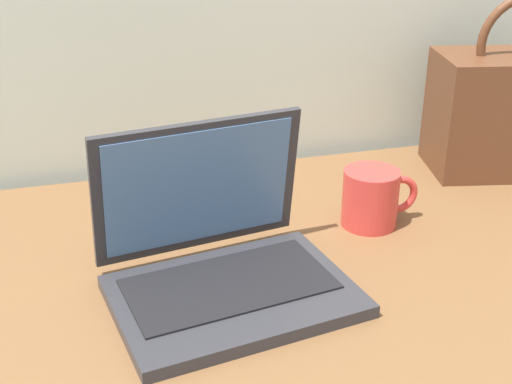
% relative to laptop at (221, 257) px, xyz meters
% --- Properties ---
extents(desk, '(1.60, 0.76, 0.03)m').
position_rel_laptop_xyz_m(desk, '(0.11, 0.03, -0.06)').
color(desk, brown).
rests_on(desk, ground).
extents(laptop, '(0.34, 0.30, 0.22)m').
position_rel_laptop_xyz_m(laptop, '(0.00, 0.00, 0.00)').
color(laptop, '#2D2D33').
rests_on(laptop, desk).
extents(coffee_mug, '(0.13, 0.09, 0.09)m').
position_rel_laptop_xyz_m(coffee_mug, '(0.27, 0.12, 0.00)').
color(coffee_mug, red).
rests_on(coffee_mug, desk).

